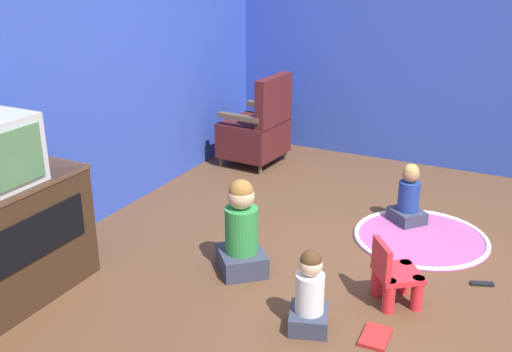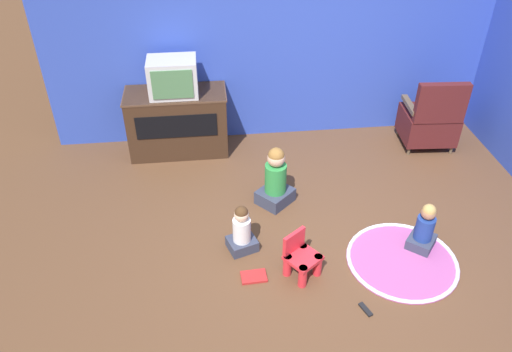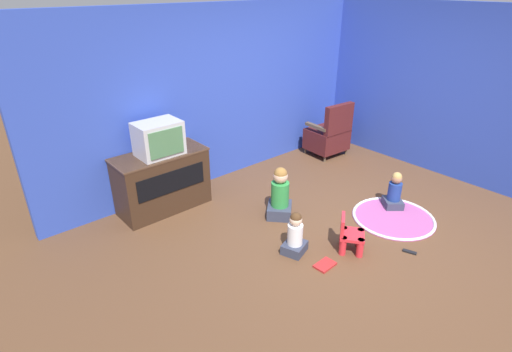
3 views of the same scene
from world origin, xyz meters
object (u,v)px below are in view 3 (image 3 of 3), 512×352
(child_watching_left, at_px, (394,192))
(child_watching_center, at_px, (295,235))
(tv_cabinet, at_px, (162,180))
(television, at_px, (159,139))
(remote_control, at_px, (410,252))
(yellow_kid_chair, at_px, (350,237))
(child_watching_right, at_px, (280,195))
(book, at_px, (325,265))
(black_armchair, at_px, (329,135))

(child_watching_left, bearing_deg, child_watching_center, 124.60)
(tv_cabinet, xyz_separation_m, television, (0.00, -0.04, 0.60))
(television, height_order, child_watching_left, television)
(television, relative_size, remote_control, 3.53)
(television, relative_size, child_watching_center, 1.07)
(television, relative_size, yellow_kid_chair, 1.29)
(child_watching_right, height_order, book, child_watching_right)
(remote_control, bearing_deg, child_watching_center, 27.69)
(child_watching_right, bearing_deg, television, 90.13)
(child_watching_right, bearing_deg, black_armchair, -18.41)
(tv_cabinet, xyz_separation_m, child_watching_right, (1.03, -1.16, -0.11))
(child_watching_right, distance_m, remote_control, 1.66)
(black_armchair, distance_m, child_watching_center, 2.94)
(child_watching_left, distance_m, child_watching_right, 1.56)
(child_watching_center, bearing_deg, television, 90.05)
(black_armchair, bearing_deg, remote_control, 62.55)
(yellow_kid_chair, distance_m, child_watching_center, 0.63)
(yellow_kid_chair, relative_size, child_watching_center, 0.83)
(yellow_kid_chair, xyz_separation_m, child_watching_center, (-0.50, 0.38, 0.05))
(television, relative_size, black_armchair, 0.58)
(yellow_kid_chair, distance_m, book, 0.46)
(tv_cabinet, bearing_deg, child_watching_left, -40.60)
(child_watching_center, distance_m, remote_control, 1.32)
(child_watching_center, bearing_deg, black_armchair, 14.06)
(child_watching_center, bearing_deg, tv_cabinet, 89.70)
(book, distance_m, remote_control, 1.02)
(child_watching_left, bearing_deg, child_watching_right, 97.24)
(child_watching_right, relative_size, book, 2.86)
(tv_cabinet, xyz_separation_m, black_armchair, (3.08, -0.24, -0.04))
(television, height_order, black_armchair, television)
(child_watching_center, xyz_separation_m, remote_control, (0.97, -0.86, -0.21))
(tv_cabinet, relative_size, yellow_kid_chair, 2.80)
(book, bearing_deg, tv_cabinet, 104.31)
(black_armchair, bearing_deg, tv_cabinet, -0.65)
(television, xyz_separation_m, remote_control, (1.59, -2.66, -0.99))
(black_armchair, height_order, child_watching_center, black_armchair)
(yellow_kid_chair, distance_m, remote_control, 0.70)
(tv_cabinet, relative_size, television, 2.16)
(child_watching_left, xyz_separation_m, remote_control, (-0.75, -0.70, -0.21))
(child_watching_center, bearing_deg, remote_control, -60.31)
(tv_cabinet, distance_m, yellow_kid_chair, 2.49)
(child_watching_right, height_order, remote_control, child_watching_right)
(child_watching_left, bearing_deg, television, 90.07)
(yellow_kid_chair, relative_size, child_watching_right, 0.62)
(television, distance_m, yellow_kid_chair, 2.58)
(black_armchair, xyz_separation_m, book, (-2.40, -1.98, -0.35))
(child_watching_right, bearing_deg, child_watching_left, -75.39)
(yellow_kid_chair, bearing_deg, book, 145.21)
(yellow_kid_chair, xyz_separation_m, book, (-0.43, -0.02, -0.16))
(black_armchair, distance_m, child_watching_left, 1.92)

